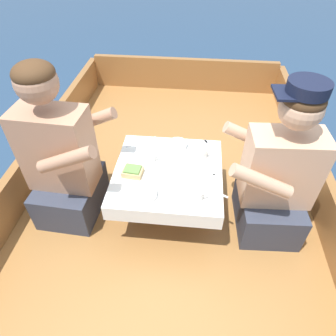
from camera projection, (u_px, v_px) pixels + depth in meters
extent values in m
plane|color=navy|center=(169.00, 225.00, 2.40)|extent=(60.00, 60.00, 0.00)
cube|color=#9E6B38|center=(169.00, 211.00, 2.28)|extent=(2.08, 3.35, 0.35)
cube|color=#936033|center=(29.00, 171.00, 2.14)|extent=(0.06, 3.35, 0.29)
cube|color=#936033|center=(321.00, 192.00, 1.99)|extent=(0.06, 3.35, 0.29)
cube|color=#936033|center=(185.00, 74.00, 3.26)|extent=(1.96, 0.06, 0.34)
cylinder|color=#B2B2B7|center=(168.00, 191.00, 1.97)|extent=(0.07, 0.07, 0.32)
cube|color=#9E6B38|center=(168.00, 172.00, 1.86)|extent=(0.64, 0.65, 0.02)
cube|color=white|center=(168.00, 171.00, 1.85)|extent=(0.67, 0.68, 0.00)
cube|color=white|center=(162.00, 219.00, 1.64)|extent=(0.67, 0.00, 0.10)
cube|color=white|center=(173.00, 144.00, 2.13)|extent=(0.67, 0.00, 0.10)
cube|color=#333847|center=(72.00, 195.00, 1.99)|extent=(0.38, 0.46, 0.26)
cube|color=tan|center=(57.00, 149.00, 1.73)|extent=(0.41, 0.24, 0.51)
sphere|color=tan|center=(36.00, 83.00, 1.45)|extent=(0.22, 0.22, 0.22)
ellipsoid|color=#472D19|center=(33.00, 73.00, 1.42)|extent=(0.21, 0.21, 0.12)
cylinder|color=tan|center=(91.00, 121.00, 1.78)|extent=(0.34, 0.09, 0.21)
cylinder|color=tan|center=(66.00, 160.00, 1.52)|extent=(0.34, 0.09, 0.21)
cube|color=#333847|center=(267.00, 209.00, 1.90)|extent=(0.38, 0.46, 0.26)
cube|color=tan|center=(281.00, 168.00, 1.66)|extent=(0.41, 0.24, 0.45)
sphere|color=tan|center=(301.00, 109.00, 1.41)|extent=(0.21, 0.21, 0.21)
ellipsoid|color=#472D19|center=(304.00, 100.00, 1.37)|extent=(0.20, 0.20, 0.12)
cylinder|color=tan|center=(262.00, 181.00, 1.49)|extent=(0.34, 0.09, 0.21)
cylinder|color=tan|center=(250.00, 138.00, 1.75)|extent=(0.34, 0.09, 0.21)
cylinder|color=black|center=(309.00, 87.00, 1.33)|extent=(0.19, 0.19, 0.06)
cube|color=black|center=(285.00, 93.00, 1.36)|extent=(0.11, 0.15, 0.01)
cylinder|color=white|center=(133.00, 175.00, 1.81)|extent=(0.18, 0.18, 0.01)
cylinder|color=white|center=(175.00, 179.00, 1.79)|extent=(0.17, 0.17, 0.01)
cube|color=tan|center=(133.00, 172.00, 1.80)|extent=(0.12, 0.11, 0.04)
cube|color=#669347|center=(132.00, 169.00, 1.78)|extent=(0.10, 0.09, 0.01)
cylinder|color=white|center=(178.00, 145.00, 2.01)|extent=(0.12, 0.12, 0.04)
cylinder|color=beige|center=(178.00, 144.00, 2.00)|extent=(0.10, 0.10, 0.02)
cylinder|color=white|center=(145.00, 194.00, 1.68)|extent=(0.14, 0.14, 0.04)
cylinder|color=beige|center=(145.00, 192.00, 1.67)|extent=(0.11, 0.11, 0.02)
cylinder|color=white|center=(201.00, 153.00, 1.93)|extent=(0.08, 0.08, 0.06)
torus|color=white|center=(209.00, 153.00, 1.92)|extent=(0.04, 0.01, 0.04)
cylinder|color=#3D2314|center=(201.00, 151.00, 1.92)|extent=(0.07, 0.07, 0.01)
cylinder|color=white|center=(196.00, 195.00, 1.66)|extent=(0.08, 0.08, 0.05)
torus|color=white|center=(205.00, 195.00, 1.66)|extent=(0.04, 0.01, 0.04)
cylinder|color=#3D2314|center=(196.00, 193.00, 1.65)|extent=(0.07, 0.07, 0.01)
cylinder|color=white|center=(149.00, 157.00, 1.91)|extent=(0.08, 0.08, 0.05)
torus|color=white|center=(157.00, 157.00, 1.90)|extent=(0.04, 0.01, 0.04)
cylinder|color=#3D2314|center=(149.00, 155.00, 1.90)|extent=(0.07, 0.07, 0.01)
cube|color=silver|center=(215.00, 191.00, 1.71)|extent=(0.16, 0.09, 0.00)
ellipsoid|color=silver|center=(204.00, 186.00, 1.74)|extent=(0.04, 0.02, 0.01)
cube|color=silver|center=(211.00, 171.00, 1.84)|extent=(0.09, 0.16, 0.00)
ellipsoid|color=silver|center=(206.00, 163.00, 1.89)|extent=(0.04, 0.02, 0.01)
cube|color=silver|center=(137.00, 142.00, 2.06)|extent=(0.13, 0.12, 0.00)
ellipsoid|color=silver|center=(145.00, 138.00, 2.09)|extent=(0.04, 0.02, 0.01)
cube|color=silver|center=(147.00, 142.00, 2.06)|extent=(0.11, 0.15, 0.00)
cube|color=silver|center=(202.00, 176.00, 1.81)|extent=(0.17, 0.05, 0.00)
cube|color=silver|center=(211.00, 147.00, 2.02)|extent=(0.10, 0.15, 0.00)
cube|color=silver|center=(206.00, 141.00, 2.06)|extent=(0.04, 0.04, 0.00)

